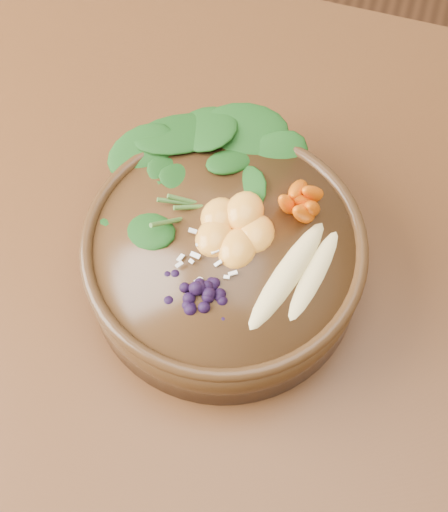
{
  "coord_description": "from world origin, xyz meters",
  "views": [
    {
      "loc": [
        -0.17,
        -0.33,
        1.45
      ],
      "look_at": [
        -0.27,
        0.0,
        0.8
      ],
      "focal_mm": 50.0,
      "sensor_mm": 36.0,
      "label": 1
    }
  ],
  "objects_px": {
    "stoneware_bowl": "(224,261)",
    "kale_heap": "(213,169)",
    "dining_table": "(447,376)",
    "banana_halves": "(302,268)",
    "mandarin_cluster": "(234,222)",
    "blueberry_pile": "(197,282)",
    "carrot_cluster": "(308,184)"
  },
  "relations": [
    {
      "from": "stoneware_bowl",
      "to": "kale_heap",
      "type": "distance_m",
      "value": 0.1
    },
    {
      "from": "dining_table",
      "to": "stoneware_bowl",
      "type": "bearing_deg",
      "value": 179.56
    },
    {
      "from": "banana_halves",
      "to": "mandarin_cluster",
      "type": "distance_m",
      "value": 0.08
    },
    {
      "from": "dining_table",
      "to": "banana_halves",
      "type": "relative_size",
      "value": 10.11
    },
    {
      "from": "blueberry_pile",
      "to": "kale_heap",
      "type": "bearing_deg",
      "value": 100.3
    },
    {
      "from": "banana_halves",
      "to": "kale_heap",
      "type": "bearing_deg",
      "value": 156.45
    },
    {
      "from": "dining_table",
      "to": "mandarin_cluster",
      "type": "height_order",
      "value": "mandarin_cluster"
    },
    {
      "from": "blueberry_pile",
      "to": "carrot_cluster",
      "type": "bearing_deg",
      "value": 58.95
    },
    {
      "from": "stoneware_bowl",
      "to": "blueberry_pile",
      "type": "relative_size",
      "value": 2.16
    },
    {
      "from": "kale_heap",
      "to": "carrot_cluster",
      "type": "bearing_deg",
      "value": -0.99
    },
    {
      "from": "carrot_cluster",
      "to": "dining_table",
      "type": "bearing_deg",
      "value": -6.81
    },
    {
      "from": "carrot_cluster",
      "to": "blueberry_pile",
      "type": "relative_size",
      "value": 0.6
    },
    {
      "from": "banana_halves",
      "to": "mandarin_cluster",
      "type": "height_order",
      "value": "mandarin_cluster"
    },
    {
      "from": "dining_table",
      "to": "stoneware_bowl",
      "type": "xyz_separation_m",
      "value": [
        -0.27,
        0.0,
        0.13
      ]
    },
    {
      "from": "stoneware_bowl",
      "to": "banana_halves",
      "type": "height_order",
      "value": "banana_halves"
    },
    {
      "from": "kale_heap",
      "to": "blueberry_pile",
      "type": "bearing_deg",
      "value": -79.7
    },
    {
      "from": "blueberry_pile",
      "to": "banana_halves",
      "type": "bearing_deg",
      "value": 26.98
    },
    {
      "from": "stoneware_bowl",
      "to": "mandarin_cluster",
      "type": "xyz_separation_m",
      "value": [
        0.01,
        0.02,
        0.05
      ]
    },
    {
      "from": "dining_table",
      "to": "banana_halves",
      "type": "xyz_separation_m",
      "value": [
        -0.19,
        -0.01,
        0.18
      ]
    },
    {
      "from": "stoneware_bowl",
      "to": "carrot_cluster",
      "type": "distance_m",
      "value": 0.12
    },
    {
      "from": "stoneware_bowl",
      "to": "carrot_cluster",
      "type": "relative_size",
      "value": 3.62
    },
    {
      "from": "banana_halves",
      "to": "blueberry_pile",
      "type": "bearing_deg",
      "value": -141.51
    },
    {
      "from": "mandarin_cluster",
      "to": "blueberry_pile",
      "type": "xyz_separation_m",
      "value": [
        -0.01,
        -0.08,
        0.0
      ]
    },
    {
      "from": "dining_table",
      "to": "stoneware_bowl",
      "type": "height_order",
      "value": "stoneware_bowl"
    },
    {
      "from": "carrot_cluster",
      "to": "banana_halves",
      "type": "height_order",
      "value": "carrot_cluster"
    },
    {
      "from": "stoneware_bowl",
      "to": "carrot_cluster",
      "type": "xyz_separation_m",
      "value": [
        0.07,
        0.07,
        0.08
      ]
    },
    {
      "from": "dining_table",
      "to": "blueberry_pile",
      "type": "relative_size",
      "value": 12.03
    },
    {
      "from": "stoneware_bowl",
      "to": "mandarin_cluster",
      "type": "distance_m",
      "value": 0.06
    },
    {
      "from": "banana_halves",
      "to": "blueberry_pile",
      "type": "distance_m",
      "value": 0.1
    },
    {
      "from": "carrot_cluster",
      "to": "mandarin_cluster",
      "type": "xyz_separation_m",
      "value": [
        -0.06,
        -0.05,
        -0.02
      ]
    },
    {
      "from": "banana_halves",
      "to": "stoneware_bowl",
      "type": "bearing_deg",
      "value": -177.26
    },
    {
      "from": "dining_table",
      "to": "kale_heap",
      "type": "height_order",
      "value": "kale_heap"
    }
  ]
}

